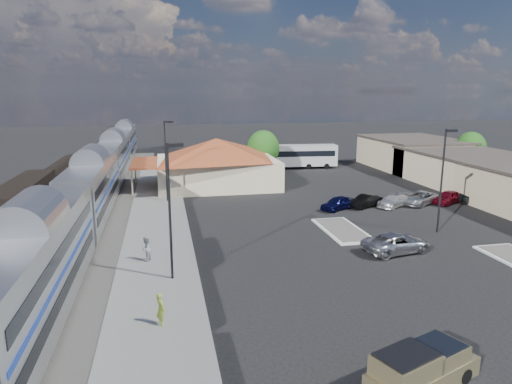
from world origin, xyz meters
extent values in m
plane|color=black|center=(0.00, 0.00, 0.00)|extent=(280.00, 280.00, 0.00)
cube|color=#4C4944|center=(-21.00, 8.00, 0.06)|extent=(16.00, 100.00, 0.12)
cube|color=gray|center=(-12.00, 6.00, 0.09)|extent=(5.50, 92.00, 0.18)
cube|color=silver|center=(-18.00, -10.36, 3.05)|extent=(3.00, 20.00, 5.00)
cube|color=black|center=(-18.00, -10.36, 0.30)|extent=(2.20, 16.00, 0.60)
cube|color=silver|center=(-18.00, 10.64, 3.05)|extent=(3.00, 20.00, 5.00)
cube|color=black|center=(-18.00, 10.64, 0.30)|extent=(2.20, 16.00, 0.60)
cube|color=silver|center=(-18.00, 31.64, 3.05)|extent=(3.00, 20.00, 5.00)
cube|color=black|center=(-18.00, 31.64, 0.30)|extent=(2.20, 16.00, 0.60)
cube|color=silver|center=(-18.00, 52.64, 3.05)|extent=(3.00, 20.00, 5.00)
cube|color=black|center=(-18.00, 52.64, 0.30)|extent=(2.20, 16.00, 0.60)
cube|color=black|center=(-24.00, 9.84, 2.20)|extent=(2.80, 14.00, 3.60)
cube|color=black|center=(-24.00, 9.84, 0.30)|extent=(2.20, 12.00, 0.60)
cylinder|color=black|center=(-24.00, 25.84, 2.10)|extent=(2.80, 14.00, 2.80)
cube|color=black|center=(-24.00, 25.84, 0.30)|extent=(2.20, 12.00, 0.60)
cube|color=beige|center=(-4.50, 24.00, 1.80)|extent=(15.00, 12.00, 3.60)
pyramid|color=#933F20|center=(-4.50, 24.00, 4.90)|extent=(15.30, 12.24, 2.60)
cube|color=#933F20|center=(-13.60, 24.00, 3.30)|extent=(3.20, 9.60, 0.25)
cube|color=#C6B28C|center=(28.00, 18.00, 2.00)|extent=(12.00, 18.00, 4.00)
cube|color=#3F3833|center=(28.00, 18.00, 4.15)|extent=(12.40, 18.40, 0.30)
cube|color=#C6B28C|center=(28.00, 32.00, 2.25)|extent=(12.00, 16.00, 4.50)
cube|color=#3F3833|center=(28.00, 32.00, 4.65)|extent=(12.40, 16.40, 0.30)
cube|color=silver|center=(4.00, 2.00, 0.07)|extent=(3.30, 7.50, 0.15)
cube|color=#4C4944|center=(4.00, 2.00, 0.16)|extent=(2.70, 6.90, 0.10)
cylinder|color=black|center=(-11.00, -6.00, 4.50)|extent=(0.16, 0.16, 9.00)
cube|color=black|center=(-10.50, -6.00, 8.85)|extent=(1.00, 0.25, 0.22)
cylinder|color=black|center=(-11.00, 16.00, 4.50)|extent=(0.16, 0.16, 9.00)
cube|color=black|center=(-10.50, 16.00, 8.85)|extent=(1.00, 0.25, 0.22)
cylinder|color=black|center=(12.00, 0.00, 4.50)|extent=(0.16, 0.16, 9.00)
cube|color=black|center=(12.50, 0.00, 8.85)|extent=(1.00, 0.25, 0.22)
cylinder|color=#382314|center=(34.00, 26.00, 1.28)|extent=(0.30, 0.30, 2.55)
ellipsoid|color=#1A4C15|center=(34.00, 26.00, 3.77)|extent=(4.41, 4.41, 4.87)
cylinder|color=#382314|center=(3.00, 30.00, 1.36)|extent=(0.30, 0.30, 2.73)
ellipsoid|color=#1A4C15|center=(3.00, 30.00, 4.03)|extent=(4.71, 4.71, 5.21)
cube|color=#96895C|center=(-1.03, -19.11, 0.52)|extent=(5.51, 3.63, 0.85)
cube|color=#96895C|center=(-1.03, -19.11, 1.18)|extent=(2.48, 2.38, 0.89)
cube|color=#96895C|center=(-1.03, -19.11, 1.27)|extent=(2.96, 2.57, 1.04)
cylinder|color=black|center=(0.82, -19.30, 0.34)|extent=(0.73, 0.49, 0.68)
cylinder|color=black|center=(0.21, -17.72, 0.34)|extent=(0.73, 0.49, 0.68)
cylinder|color=black|center=(-2.88, -18.91, 0.34)|extent=(0.73, 0.49, 0.68)
imported|color=#A1A2A9|center=(5.98, -3.98, 0.75)|extent=(5.79, 3.43, 1.51)
cube|color=white|center=(10.17, 35.08, 2.09)|extent=(11.82, 3.42, 3.30)
cube|color=black|center=(10.17, 35.08, 2.49)|extent=(10.89, 3.39, 0.87)
cylinder|color=black|center=(14.15, 33.64, 0.44)|extent=(0.89, 0.36, 0.87)
cylinder|color=black|center=(14.33, 35.90, 0.44)|extent=(0.89, 0.36, 0.87)
cylinder|color=black|center=(6.60, 34.22, 0.44)|extent=(0.89, 0.36, 0.87)
cylinder|color=black|center=(6.77, 36.49, 0.44)|extent=(0.89, 0.36, 0.87)
imported|color=#BBCF40|center=(-11.72, -12.01, 1.06)|extent=(0.65, 0.76, 1.76)
imported|color=silver|center=(-12.76, -2.47, 1.09)|extent=(0.99, 1.09, 1.83)
imported|color=#0B0B38|center=(6.34, 9.14, 0.70)|extent=(4.40, 3.42, 1.40)
imported|color=black|center=(9.54, 9.44, 0.68)|extent=(4.34, 3.06, 1.36)
imported|color=silver|center=(12.74, 9.14, 0.66)|extent=(4.85, 3.83, 1.32)
imported|color=#979B9F|center=(15.94, 9.44, 0.70)|extent=(5.52, 4.49, 1.40)
imported|color=maroon|center=(19.14, 9.14, 0.72)|extent=(4.56, 3.52, 1.45)
imported|color=black|center=(22.34, 9.44, 0.72)|extent=(4.64, 3.16, 1.45)
camera|label=1|loc=(-11.25, -34.28, 12.07)|focal=32.00mm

